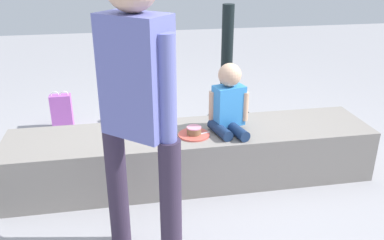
# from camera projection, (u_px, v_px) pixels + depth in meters

# --- Properties ---
(ground_plane) EXTENTS (12.00, 12.00, 0.00)m
(ground_plane) POSITION_uv_depth(u_px,v_px,m) (192.00, 178.00, 3.04)
(ground_plane) COLOR #9A999E
(concrete_ledge) EXTENTS (2.61, 0.54, 0.38)m
(concrete_ledge) POSITION_uv_depth(u_px,v_px,m) (192.00, 155.00, 2.96)
(concrete_ledge) COLOR gray
(concrete_ledge) RESTS_ON ground_plane
(child_seated) EXTENTS (0.29, 0.34, 0.48)m
(child_seated) POSITION_uv_depth(u_px,v_px,m) (229.00, 102.00, 2.83)
(child_seated) COLOR navy
(child_seated) RESTS_ON concrete_ledge
(adult_standing) EXTENTS (0.38, 0.35, 1.56)m
(adult_standing) POSITION_uv_depth(u_px,v_px,m) (137.00, 96.00, 1.92)
(adult_standing) COLOR #34283E
(adult_standing) RESTS_ON ground_plane
(cake_plate) EXTENTS (0.22, 0.22, 0.07)m
(cake_plate) POSITION_uv_depth(u_px,v_px,m) (193.00, 133.00, 2.81)
(cake_plate) COLOR #E0594C
(cake_plate) RESTS_ON concrete_ledge
(gift_bag) EXTENTS (0.19, 0.10, 0.37)m
(gift_bag) POSITION_uv_depth(u_px,v_px,m) (62.00, 111.00, 3.84)
(gift_bag) COLOR #B259BF
(gift_bag) RESTS_ON ground_plane
(railing_post) EXTENTS (0.36, 0.36, 1.13)m
(railing_post) POSITION_uv_depth(u_px,v_px,m) (226.00, 80.00, 3.88)
(railing_post) COLOR black
(railing_post) RESTS_ON ground_plane
(water_bottle_near_gift) EXTENTS (0.07, 0.07, 0.23)m
(water_bottle_near_gift) POSITION_uv_depth(u_px,v_px,m) (178.00, 139.00, 3.42)
(water_bottle_near_gift) COLOR silver
(water_bottle_near_gift) RESTS_ON ground_plane
(cake_box_white) EXTENTS (0.34, 0.33, 0.11)m
(cake_box_white) POSITION_uv_depth(u_px,v_px,m) (111.00, 139.00, 3.53)
(cake_box_white) COLOR white
(cake_box_white) RESTS_ON ground_plane
(handbag_black_leather) EXTENTS (0.31, 0.13, 0.33)m
(handbag_black_leather) POSITION_uv_depth(u_px,v_px,m) (238.00, 131.00, 3.55)
(handbag_black_leather) COLOR black
(handbag_black_leather) RESTS_ON ground_plane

